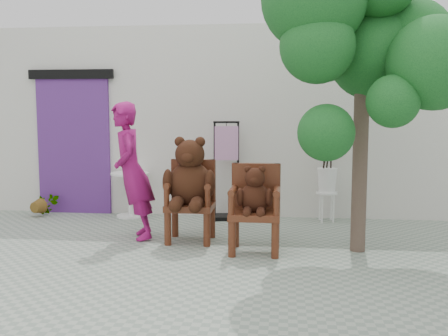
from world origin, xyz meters
name	(u,v)px	position (x,y,z in m)	size (l,w,h in m)	color
ground_plane	(245,265)	(0.00, 0.00, 0.00)	(60.00, 60.00, 0.00)	gray
back_wall	(260,121)	(0.00, 3.10, 1.50)	(9.00, 1.00, 3.00)	silver
doorway	(74,142)	(-3.00, 2.58, 1.16)	(1.40, 0.11, 2.33)	#572777
chair_big	(190,183)	(-0.78, 0.95, 0.76)	(0.67, 0.71, 1.35)	#441D0E
chair_small	(255,200)	(0.07, 0.55, 0.63)	(0.60, 0.56, 1.05)	#441D0E
person	(132,172)	(-1.55, 0.98, 0.89)	(0.65, 0.43, 1.79)	#90115B
cafe_table	(130,189)	(-2.00, 2.35, 0.44)	(0.60, 0.60, 0.70)	white
display_stand	(226,182)	(-0.47, 2.35, 0.58)	(0.51, 0.42, 1.51)	black
stool_bucket	(327,180)	(1.05, 2.35, 0.64)	(0.32, 0.32, 1.45)	white
tree	(363,39)	(1.28, 0.59, 2.49)	(2.33, 1.78, 3.50)	#423127
potted_plant	(43,203)	(-3.40, 2.25, 0.20)	(0.37, 0.32, 0.41)	#113F1A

